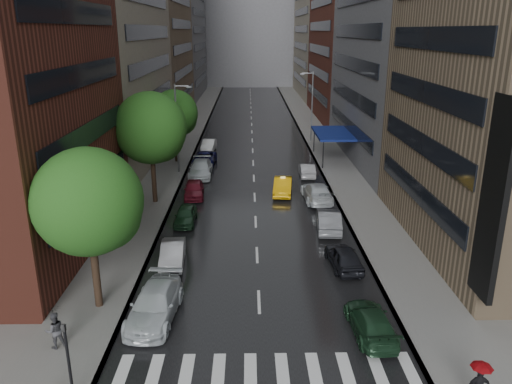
% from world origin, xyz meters
% --- Properties ---
extents(ground, '(220.00, 220.00, 0.00)m').
position_xyz_m(ground, '(0.00, 0.00, 0.00)').
color(ground, gray).
rests_on(ground, ground).
extents(road, '(14.00, 140.00, 0.01)m').
position_xyz_m(road, '(0.00, 50.00, 0.01)').
color(road, black).
rests_on(road, ground).
extents(sidewalk_left, '(4.00, 140.00, 0.15)m').
position_xyz_m(sidewalk_left, '(-9.00, 50.00, 0.07)').
color(sidewalk_left, gray).
rests_on(sidewalk_left, ground).
extents(sidewalk_right, '(4.00, 140.00, 0.15)m').
position_xyz_m(sidewalk_right, '(9.00, 50.00, 0.07)').
color(sidewalk_right, gray).
rests_on(sidewalk_right, ground).
extents(crosswalk, '(13.15, 2.80, 0.01)m').
position_xyz_m(crosswalk, '(0.20, -2.00, 0.01)').
color(crosswalk, silver).
rests_on(crosswalk, ground).
extents(buildings_left, '(8.00, 108.00, 38.00)m').
position_xyz_m(buildings_left, '(-15.00, 58.79, 15.99)').
color(buildings_left, maroon).
rests_on(buildings_left, ground).
extents(buildings_right, '(8.05, 109.10, 36.00)m').
position_xyz_m(buildings_right, '(15.00, 56.70, 15.03)').
color(buildings_right, '#937A5B').
rests_on(buildings_right, ground).
extents(building_far, '(40.00, 14.00, 32.00)m').
position_xyz_m(building_far, '(0.00, 118.00, 16.00)').
color(building_far, slate).
rests_on(building_far, ground).
extents(tree_near, '(5.53, 5.53, 8.81)m').
position_xyz_m(tree_near, '(-8.60, 3.55, 6.03)').
color(tree_near, '#382619').
rests_on(tree_near, ground).
extents(tree_mid, '(5.99, 5.99, 9.54)m').
position_xyz_m(tree_mid, '(-8.60, 20.60, 6.53)').
color(tree_mid, '#382619').
rests_on(tree_mid, ground).
extents(tree_far, '(5.10, 5.10, 8.13)m').
position_xyz_m(tree_far, '(-8.60, 34.47, 5.56)').
color(tree_far, '#382619').
rests_on(tree_far, ground).
extents(taxi, '(2.06, 4.67, 1.49)m').
position_xyz_m(taxi, '(2.57, 22.88, 0.75)').
color(taxi, '#EDA80C').
rests_on(taxi, ground).
extents(parked_cars_left, '(2.66, 42.47, 1.61)m').
position_xyz_m(parked_cars_left, '(-5.40, 21.43, 0.74)').
color(parked_cars_left, silver).
rests_on(parked_cars_left, ground).
extents(parked_cars_right, '(2.47, 32.09, 1.60)m').
position_xyz_m(parked_cars_right, '(5.40, 14.77, 0.74)').
color(parked_cars_right, '#1A3B23').
rests_on(parked_cars_right, ground).
extents(ped_black_umbrella, '(1.09, 1.02, 2.09)m').
position_xyz_m(ped_black_umbrella, '(-9.52, -0.14, 1.38)').
color(ped_black_umbrella, '#46454A').
rests_on(ped_black_umbrella, sidewalk_left).
extents(ped_red_umbrella, '(1.02, 0.82, 2.01)m').
position_xyz_m(ped_red_umbrella, '(8.37, -4.25, 1.33)').
color(ped_red_umbrella, black).
rests_on(ped_red_umbrella, sidewalk_right).
extents(traffic_light, '(0.18, 0.15, 3.45)m').
position_xyz_m(traffic_light, '(-7.60, -3.64, 2.23)').
color(traffic_light, black).
rests_on(traffic_light, sidewalk_left).
extents(street_lamp_left, '(1.74, 0.22, 9.00)m').
position_xyz_m(street_lamp_left, '(-7.72, 30.00, 4.89)').
color(street_lamp_left, gray).
rests_on(street_lamp_left, sidewalk_left).
extents(street_lamp_right, '(1.74, 0.22, 9.00)m').
position_xyz_m(street_lamp_right, '(7.72, 45.00, 4.89)').
color(street_lamp_right, gray).
rests_on(street_lamp_right, sidewalk_right).
extents(awning, '(4.00, 8.00, 3.12)m').
position_xyz_m(awning, '(8.98, 35.00, 3.13)').
color(awning, navy).
rests_on(awning, sidewalk_right).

